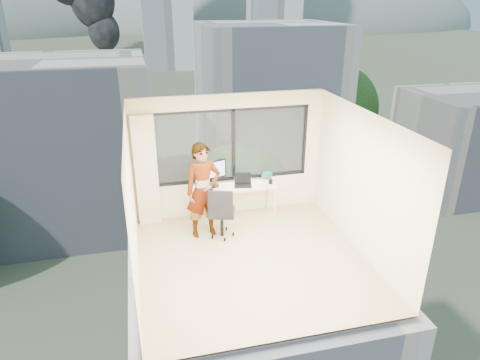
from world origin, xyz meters
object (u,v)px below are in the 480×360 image
object	(u,v)px
chair	(222,211)
game_console	(243,179)
handbag	(267,175)
person	(203,191)
desk	(233,202)
monitor	(213,173)
laptop	(243,181)

from	to	relation	value
chair	game_console	distance (m)	1.13
chair	handbag	xyz separation A→B (m)	(1.17, 0.87, 0.30)
person	desk	bearing A→B (deg)	29.26
monitor	game_console	xyz separation A→B (m)	(0.65, 0.14, -0.25)
desk	laptop	xyz separation A→B (m)	(0.21, -0.06, 0.49)
person	handbag	size ratio (longest dim) A/B	7.68
game_console	handbag	world-z (taller)	handbag
handbag	laptop	bearing A→B (deg)	-158.96
chair	laptop	distance (m)	0.90
desk	game_console	xyz separation A→B (m)	(0.27, 0.22, 0.41)
person	monitor	distance (m)	0.69
laptop	handbag	world-z (taller)	laptop
desk	monitor	size ratio (longest dim) A/B	3.17
monitor	laptop	size ratio (longest dim) A/B	1.53
desk	laptop	size ratio (longest dim) A/B	4.86
game_console	handbag	distance (m)	0.53
game_console	handbag	bearing A→B (deg)	-15.20
handbag	game_console	bearing A→B (deg)	174.90
monitor	laptop	xyz separation A→B (m)	(0.59, -0.14, -0.17)
monitor	handbag	bearing A→B (deg)	-9.83
monitor	laptop	distance (m)	0.63
chair	monitor	size ratio (longest dim) A/B	1.92
person	laptop	bearing A→B (deg)	19.24
desk	handbag	distance (m)	0.95
monitor	game_console	world-z (taller)	monitor
chair	laptop	size ratio (longest dim) A/B	2.94
desk	person	distance (m)	1.04
desk	laptop	world-z (taller)	laptop
desk	handbag	xyz separation A→B (m)	(0.80, 0.19, 0.47)
laptop	handbag	bearing A→B (deg)	35.08
chair	monitor	world-z (taller)	monitor
chair	handbag	distance (m)	1.49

